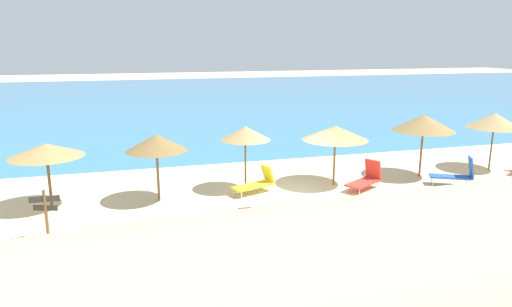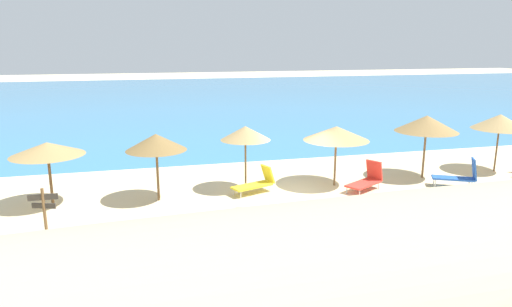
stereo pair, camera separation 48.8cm
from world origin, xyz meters
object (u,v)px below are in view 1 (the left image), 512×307
(beach_umbrella_4, at_px, (424,123))
(beach_umbrella_5, at_px, (495,121))
(beach_umbrella_0, at_px, (46,150))
(beach_umbrella_3, at_px, (335,133))
(lounge_chair_3, at_px, (457,174))
(cooler_box, at_px, (245,214))
(lounge_chair_1, at_px, (256,183))
(beach_umbrella_1, at_px, (156,143))
(lounge_chair_0, at_px, (366,179))
(wooden_signpost, at_px, (46,210))
(beach_umbrella_2, at_px, (245,133))

(beach_umbrella_4, relative_size, beach_umbrella_5, 1.04)
(beach_umbrella_0, distance_m, beach_umbrella_3, 10.69)
(lounge_chair_3, bearing_deg, beach_umbrella_5, -33.52)
(beach_umbrella_4, bearing_deg, beach_umbrella_0, 179.66)
(beach_umbrella_5, bearing_deg, cooler_box, -166.29)
(beach_umbrella_3, xyz_separation_m, lounge_chair_1, (-3.32, -0.15, -1.75))
(beach_umbrella_1, height_order, lounge_chair_0, beach_umbrella_1)
(wooden_signpost, bearing_deg, lounge_chair_1, 20.61)
(beach_umbrella_2, height_order, beach_umbrella_5, beach_umbrella_5)
(lounge_chair_1, xyz_separation_m, wooden_signpost, (-7.10, -2.48, 0.50))
(beach_umbrella_2, bearing_deg, beach_umbrella_4, -1.45)
(beach_umbrella_0, relative_size, lounge_chair_1, 1.39)
(beach_umbrella_0, distance_m, beach_umbrella_1, 3.69)
(lounge_chair_0, xyz_separation_m, wooden_signpost, (-11.40, -1.77, 0.49))
(beach_umbrella_1, xyz_separation_m, beach_umbrella_4, (11.14, 0.22, 0.17))
(beach_umbrella_0, bearing_deg, lounge_chair_1, -2.56)
(beach_umbrella_4, bearing_deg, lounge_chair_0, -163.07)
(beach_umbrella_3, relative_size, beach_umbrella_4, 0.97)
(lounge_chair_0, bearing_deg, beach_umbrella_3, 18.82)
(beach_umbrella_1, height_order, lounge_chair_3, beach_umbrella_1)
(beach_umbrella_2, relative_size, beach_umbrella_5, 0.98)
(beach_umbrella_3, height_order, lounge_chair_3, beach_umbrella_3)
(beach_umbrella_4, bearing_deg, beach_umbrella_5, 1.86)
(beach_umbrella_5, bearing_deg, beach_umbrella_2, 179.63)
(beach_umbrella_3, relative_size, beach_umbrella_5, 1.01)
(beach_umbrella_4, distance_m, lounge_chair_0, 3.81)
(lounge_chair_1, bearing_deg, beach_umbrella_2, 15.55)
(beach_umbrella_4, xyz_separation_m, beach_umbrella_5, (3.78, 0.12, -0.09))
(beach_umbrella_3, height_order, wooden_signpost, beach_umbrella_3)
(beach_umbrella_3, bearing_deg, beach_umbrella_5, 1.55)
(beach_umbrella_3, bearing_deg, beach_umbrella_0, 179.03)
(beach_umbrella_3, distance_m, cooler_box, 5.61)
(beach_umbrella_0, xyz_separation_m, beach_umbrella_1, (3.67, -0.31, 0.11))
(beach_umbrella_0, height_order, beach_umbrella_3, beach_umbrella_3)
(beach_umbrella_1, distance_m, lounge_chair_1, 4.11)
(beach_umbrella_5, distance_m, cooler_box, 12.88)
(beach_umbrella_5, relative_size, lounge_chair_1, 1.44)
(beach_umbrella_4, bearing_deg, cooler_box, -161.38)
(beach_umbrella_1, height_order, wooden_signpost, beach_umbrella_1)
(wooden_signpost, bearing_deg, beach_umbrella_3, 15.52)
(lounge_chair_0, xyz_separation_m, lounge_chair_1, (-4.30, 0.71, -0.01))
(lounge_chair_1, relative_size, lounge_chair_3, 1.05)
(beach_umbrella_0, distance_m, lounge_chair_3, 15.58)
(lounge_chair_0, distance_m, lounge_chair_1, 4.36)
(lounge_chair_1, bearing_deg, beach_umbrella_1, 68.88)
(beach_umbrella_2, bearing_deg, lounge_chair_0, -14.01)
(beach_umbrella_2, bearing_deg, wooden_signpost, -156.70)
(beach_umbrella_0, bearing_deg, cooler_box, -25.50)
(beach_umbrella_4, bearing_deg, beach_umbrella_2, 178.55)
(lounge_chair_1, height_order, wooden_signpost, wooden_signpost)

